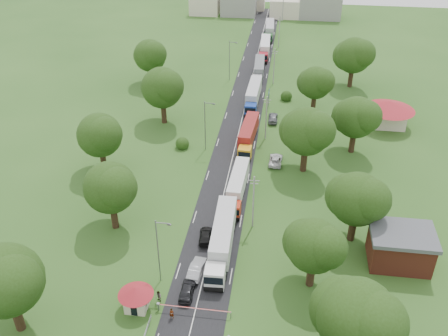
% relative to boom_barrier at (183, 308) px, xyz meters
% --- Properties ---
extents(ground, '(260.00, 260.00, 0.00)m').
position_rel_boom_barrier_xyz_m(ground, '(1.36, 25.00, -0.89)').
color(ground, '#274D19').
rests_on(ground, ground).
extents(road, '(8.00, 200.00, 0.04)m').
position_rel_boom_barrier_xyz_m(road, '(1.36, 45.00, -0.89)').
color(road, black).
rests_on(road, ground).
extents(boom_barrier, '(9.22, 0.35, 1.18)m').
position_rel_boom_barrier_xyz_m(boom_barrier, '(0.00, 0.00, 0.00)').
color(boom_barrier, slate).
rests_on(boom_barrier, ground).
extents(guard_booth, '(4.40, 4.40, 3.45)m').
position_rel_boom_barrier_xyz_m(guard_booth, '(-5.84, -0.00, 1.27)').
color(guard_booth, beige).
rests_on(guard_booth, ground).
extents(info_sign, '(0.12, 3.10, 4.10)m').
position_rel_boom_barrier_xyz_m(info_sign, '(6.56, 60.00, 2.11)').
color(info_sign, slate).
rests_on(info_sign, ground).
extents(pole_1, '(1.60, 0.24, 9.00)m').
position_rel_boom_barrier_xyz_m(pole_1, '(6.86, 18.00, 3.79)').
color(pole_1, gray).
rests_on(pole_1, ground).
extents(pole_2, '(1.60, 0.24, 9.00)m').
position_rel_boom_barrier_xyz_m(pole_2, '(6.86, 46.00, 3.79)').
color(pole_2, gray).
rests_on(pole_2, ground).
extents(pole_3, '(1.60, 0.24, 9.00)m').
position_rel_boom_barrier_xyz_m(pole_3, '(6.86, 74.00, 3.79)').
color(pole_3, gray).
rests_on(pole_3, ground).
extents(pole_4, '(1.60, 0.24, 9.00)m').
position_rel_boom_barrier_xyz_m(pole_4, '(6.86, 102.00, 3.79)').
color(pole_4, gray).
rests_on(pole_4, ground).
extents(pole_5, '(1.60, 0.24, 9.00)m').
position_rel_boom_barrier_xyz_m(pole_5, '(6.86, 130.00, 3.79)').
color(pole_5, gray).
rests_on(pole_5, ground).
extents(lamp_0, '(2.03, 0.22, 10.00)m').
position_rel_boom_barrier_xyz_m(lamp_0, '(-3.99, 5.00, 4.66)').
color(lamp_0, slate).
rests_on(lamp_0, ground).
extents(lamp_1, '(2.03, 0.22, 10.00)m').
position_rel_boom_barrier_xyz_m(lamp_1, '(-3.99, 40.00, 4.66)').
color(lamp_1, slate).
rests_on(lamp_1, ground).
extents(lamp_2, '(2.03, 0.22, 10.00)m').
position_rel_boom_barrier_xyz_m(lamp_2, '(-3.99, 75.00, 4.66)').
color(lamp_2, slate).
rests_on(lamp_2, ground).
extents(tree_1, '(9.60, 9.60, 12.05)m').
position_rel_boom_barrier_xyz_m(tree_1, '(19.34, -4.83, 6.96)').
color(tree_1, '#382616').
rests_on(tree_1, ground).
extents(tree_2, '(8.00, 8.00, 10.10)m').
position_rel_boom_barrier_xyz_m(tree_2, '(15.35, 7.14, 5.70)').
color(tree_2, '#382616').
rests_on(tree_2, ground).
extents(tree_3, '(8.80, 8.80, 11.07)m').
position_rel_boom_barrier_xyz_m(tree_3, '(21.35, 17.16, 6.33)').
color(tree_3, '#382616').
rests_on(tree_3, ground).
extents(tree_4, '(9.60, 9.60, 12.05)m').
position_rel_boom_barrier_xyz_m(tree_4, '(14.34, 35.17, 6.96)').
color(tree_4, '#382616').
rests_on(tree_4, ground).
extents(tree_5, '(8.80, 8.80, 11.07)m').
position_rel_boom_barrier_xyz_m(tree_5, '(23.35, 43.16, 6.33)').
color(tree_5, '#382616').
rests_on(tree_5, ground).
extents(tree_6, '(8.00, 8.00, 10.10)m').
position_rel_boom_barrier_xyz_m(tree_6, '(16.35, 60.14, 5.70)').
color(tree_6, '#382616').
rests_on(tree_6, ground).
extents(tree_7, '(9.60, 9.60, 12.05)m').
position_rel_boom_barrier_xyz_m(tree_7, '(25.34, 75.17, 6.96)').
color(tree_7, '#382616').
rests_on(tree_7, ground).
extents(tree_9, '(9.60, 9.60, 12.05)m').
position_rel_boom_barrier_xyz_m(tree_9, '(-18.66, -4.83, 6.96)').
color(tree_9, '#382616').
rests_on(tree_9, ground).
extents(tree_10, '(8.80, 8.80, 11.07)m').
position_rel_boom_barrier_xyz_m(tree_10, '(-13.65, 15.16, 6.33)').
color(tree_10, '#382616').
rests_on(tree_10, ground).
extents(tree_11, '(8.80, 8.80, 11.07)m').
position_rel_boom_barrier_xyz_m(tree_11, '(-20.65, 30.16, 6.33)').
color(tree_11, '#382616').
rests_on(tree_11, ground).
extents(tree_12, '(9.60, 9.60, 12.05)m').
position_rel_boom_barrier_xyz_m(tree_12, '(-14.66, 50.17, 6.96)').
color(tree_12, '#382616').
rests_on(tree_12, ground).
extents(tree_13, '(8.80, 8.80, 11.07)m').
position_rel_boom_barrier_xyz_m(tree_13, '(-22.65, 70.16, 6.33)').
color(tree_13, '#382616').
rests_on(tree_13, ground).
extents(house_brick, '(8.60, 6.60, 5.20)m').
position_rel_boom_barrier_xyz_m(house_brick, '(27.36, 13.00, 1.76)').
color(house_brick, maroon).
rests_on(house_brick, ground).
extents(house_cream, '(10.08, 10.08, 5.80)m').
position_rel_boom_barrier_xyz_m(house_cream, '(31.36, 55.00, 2.75)').
color(house_cream, beige).
rests_on(house_cream, ground).
extents(distant_town, '(52.00, 8.00, 8.00)m').
position_rel_boom_barrier_xyz_m(distant_town, '(2.04, 135.00, 2.60)').
color(distant_town, gray).
rests_on(distant_town, ground).
extents(truck_0, '(3.07, 15.73, 4.35)m').
position_rel_boom_barrier_xyz_m(truck_0, '(3.12, 11.82, 1.42)').
color(truck_0, white).
rests_on(truck_0, ground).
extents(truck_1, '(2.68, 13.47, 3.73)m').
position_rel_boom_barrier_xyz_m(truck_1, '(3.67, 25.63, 1.09)').
color(truck_1, red).
rests_on(truck_1, ground).
extents(truck_2, '(3.15, 14.14, 3.90)m').
position_rel_boom_barrier_xyz_m(truck_2, '(3.67, 43.14, 1.18)').
color(truck_2, orange).
rests_on(truck_2, ground).
extents(truck_3, '(2.78, 14.69, 4.07)m').
position_rel_boom_barrier_xyz_m(truck_3, '(3.01, 61.75, 1.27)').
color(truck_3, navy).
rests_on(truck_3, ground).
extents(truck_4, '(2.83, 13.64, 3.77)m').
position_rel_boom_barrier_xyz_m(truck_4, '(3.01, 78.04, 1.11)').
color(truck_4, silver).
rests_on(truck_4, ground).
extents(truck_5, '(2.94, 14.55, 4.02)m').
position_rel_boom_barrier_xyz_m(truck_5, '(3.36, 94.54, 1.24)').
color(truck_5, maroon).
rests_on(truck_5, ground).
extents(truck_6, '(3.04, 14.45, 3.99)m').
position_rel_boom_barrier_xyz_m(truck_6, '(3.57, 111.52, 1.23)').
color(truck_6, '#235D26').
rests_on(truck_6, ground).
extents(car_lane_front, '(1.80, 4.37, 1.48)m').
position_rel_boom_barrier_xyz_m(car_lane_front, '(-0.15, 3.09, -0.15)').
color(car_lane_front, black).
rests_on(car_lane_front, ground).
extents(car_lane_mid, '(2.09, 4.91, 1.57)m').
position_rel_boom_barrier_xyz_m(car_lane_mid, '(0.36, 7.00, -0.10)').
color(car_lane_mid, '#ABACB3').
rests_on(car_lane_mid, ground).
extents(car_lane_rear, '(2.27, 4.71, 1.32)m').
position_rel_boom_barrier_xyz_m(car_lane_rear, '(0.36, 14.02, -0.23)').
color(car_lane_rear, black).
rests_on(car_lane_rear, ground).
extents(car_verge_near, '(2.47, 5.10, 1.40)m').
position_rel_boom_barrier_xyz_m(car_verge_near, '(9.36, 36.75, -0.19)').
color(car_verge_near, silver).
rests_on(car_verge_near, ground).
extents(car_verge_far, '(2.07, 4.92, 1.66)m').
position_rel_boom_barrier_xyz_m(car_verge_far, '(7.96, 53.77, -0.06)').
color(car_verge_far, slate).
rests_on(car_verge_far, ground).
extents(pedestrian_near, '(0.58, 0.39, 1.57)m').
position_rel_boom_barrier_xyz_m(pedestrian_near, '(-1.21, -1.07, -0.11)').
color(pedestrian_near, gray).
rests_on(pedestrian_near, ground).
extents(pedestrian_booth, '(1.01, 1.05, 1.70)m').
position_rel_boom_barrier_xyz_m(pedestrian_booth, '(-3.44, 1.32, -0.04)').
color(pedestrian_booth, gray).
rests_on(pedestrian_booth, ground).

